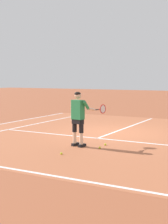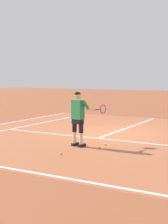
{
  "view_description": "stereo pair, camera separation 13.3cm",
  "coord_description": "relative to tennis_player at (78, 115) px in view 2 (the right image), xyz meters",
  "views": [
    {
      "loc": [
        5.17,
        -11.91,
        2.18
      ],
      "look_at": [
        0.08,
        -2.57,
        1.05
      ],
      "focal_mm": 53.56,
      "sensor_mm": 36.0,
      "label": 1
    },
    {
      "loc": [
        5.28,
        -11.84,
        2.18
      ],
      "look_at": [
        0.08,
        -2.57,
        1.05
      ],
      "focal_mm": 53.56,
      "sensor_mm": 36.0,
      "label": 2
    }
  ],
  "objects": [
    {
      "name": "tennis_ball_by_baseline",
      "position": [
        0.68,
        0.52,
        -0.96
      ],
      "size": [
        0.07,
        0.07,
        0.07
      ],
      "primitive_type": "sphere",
      "color": "#CCE02D",
      "rests_on": "ground"
    },
    {
      "name": "line_centre_service",
      "position": [
        -0.09,
        4.71,
        -0.99
      ],
      "size": [
        0.1,
        6.4,
        0.01
      ],
      "primitive_type": "cube",
      "color": "white",
      "rests_on": "ground"
    },
    {
      "name": "line_service",
      "position": [
        -0.09,
        1.51,
        -0.99
      ],
      "size": [
        8.23,
        0.1,
        0.01
      ],
      "primitive_type": "cube",
      "color": "white",
      "rests_on": "ground"
    },
    {
      "name": "line_doubles_left",
      "position": [
        -5.58,
        2.45,
        -0.99
      ],
      "size": [
        0.1,
        10.91,
        0.01
      ],
      "primitive_type": "cube",
      "color": "white",
      "rests_on": "ground"
    },
    {
      "name": "line_singles_left",
      "position": [
        -4.2,
        2.45,
        -0.99
      ],
      "size": [
        0.1,
        10.91,
        0.01
      ],
      "primitive_type": "cube",
      "color": "white",
      "rests_on": "ground"
    },
    {
      "name": "line_baseline",
      "position": [
        -0.09,
        -3.0,
        -0.99
      ],
      "size": [
        10.98,
        0.1,
        0.01
      ],
      "primitive_type": "cube",
      "color": "white",
      "rests_on": "ground"
    },
    {
      "name": "tennis_player",
      "position": [
        0.0,
        0.0,
        0.0
      ],
      "size": [
        0.82,
        1.06,
        1.71
      ],
      "color": "black",
      "rests_on": "ground"
    },
    {
      "name": "tennis_ball_near_feet",
      "position": [
        0.72,
        0.01,
        -0.96
      ],
      "size": [
        0.07,
        0.07,
        0.07
      ],
      "primitive_type": "sphere",
      "color": "#CCE02D",
      "rests_on": "ground"
    },
    {
      "name": "ground_plane",
      "position": [
        -0.09,
        2.95,
        -0.99
      ],
      "size": [
        80.0,
        80.0,
        0.0
      ],
      "primitive_type": "plane",
      "color": "#9E5133"
    },
    {
      "name": "tennis_ball_mid_court",
      "position": [
        0.12,
        -1.21,
        -0.96
      ],
      "size": [
        0.07,
        0.07,
        0.07
      ],
      "primitive_type": "sphere",
      "color": "#CCE02D",
      "rests_on": "ground"
    },
    {
      "name": "court_inner_surface",
      "position": [
        -0.09,
        2.45,
        -0.99
      ],
      "size": [
        10.98,
        11.31,
        0.0
      ],
      "primitive_type": "cube",
      "color": "#B2603D",
      "rests_on": "ground"
    }
  ]
}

